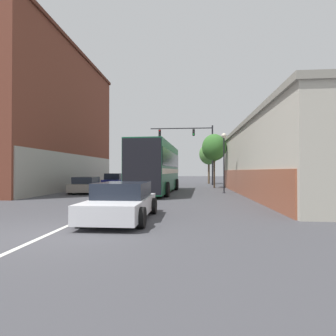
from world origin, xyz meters
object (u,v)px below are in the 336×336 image
parked_car_left_near (135,178)px  street_tree_far (209,154)px  hatchback_foreground (122,202)px  traffic_signal_gantry (195,143)px  parked_car_left_far (115,181)px  street_lamp (224,153)px  street_tree_near (214,148)px  bus (157,166)px  parked_car_left_mid (87,185)px

parked_car_left_near → street_tree_far: size_ratio=0.73×
hatchback_foreground → traffic_signal_gantry: (2.96, 22.54, 4.53)m
parked_car_left_far → street_lamp: size_ratio=0.85×
street_lamp → street_tree_near: street_tree_near is taller
bus → street_lamp: street_lamp is taller
hatchback_foreground → traffic_signal_gantry: 23.18m
traffic_signal_gantry → street_tree_near: 5.30m
parked_car_left_near → street_lamp: size_ratio=0.85×
parked_car_left_near → street_lamp: (10.81, -17.94, 2.47)m
parked_car_left_near → parked_car_left_mid: parked_car_left_near is taller
street_lamp → street_tree_far: size_ratio=0.86×
bus → street_tree_near: size_ratio=1.87×
street_lamp → street_tree_far: (-0.12, 14.98, 0.84)m
parked_car_left_mid → traffic_signal_gantry: 15.26m
parked_car_left_near → street_lamp: street_lamp is taller
parked_car_left_near → parked_car_left_mid: bearing=179.2°
parked_car_left_near → bus: bearing=-164.0°
street_lamp → street_tree_near: size_ratio=0.85×
parked_car_left_far → street_tree_far: bearing=-47.8°
street_lamp → bus: bearing=-177.2°
parked_car_left_far → traffic_signal_gantry: bearing=-56.2°
parked_car_left_mid → traffic_signal_gantry: (8.65, 11.72, 4.55)m
hatchback_foreground → street_tree_near: 18.67m
street_tree_near → parked_car_left_far: bearing=-175.3°
street_tree_far → street_lamp: bearing=-89.6°
hatchback_foreground → parked_car_left_mid: size_ratio=0.94×
parked_car_left_mid → parked_car_left_far: 6.07m
parked_car_left_far → traffic_signal_gantry: size_ratio=0.52×
hatchback_foreground → traffic_signal_gantry: traffic_signal_gantry is taller
parked_car_left_mid → street_lamp: size_ratio=0.98×
parked_car_left_near → parked_car_left_far: (0.57, -12.42, 0.03)m
hatchback_foreground → street_tree_far: (4.90, 26.33, 3.35)m
parked_car_left_near → parked_car_left_far: bearing=-178.5°
street_lamp → traffic_signal_gantry: bearing=100.4°
parked_car_left_far → street_tree_near: (10.06, 0.82, 3.41)m
parked_car_left_mid → street_lamp: 11.01m
bus → traffic_signal_gantry: size_ratio=1.35×
parked_car_left_mid → parked_car_left_far: (0.46, 6.05, 0.09)m
hatchback_foreground → street_lamp: size_ratio=0.92×
street_tree_far → parked_car_left_near: bearing=164.5°
street_tree_far → parked_car_left_far: bearing=-137.0°
parked_car_left_far → bus: bearing=-139.9°
parked_car_left_far → street_tree_near: 10.66m
bus → parked_car_left_mid: bus is taller
street_lamp → street_tree_near: bearing=91.6°
bus → street_lamp: (5.22, 0.26, 1.04)m
street_lamp → street_tree_far: street_tree_far is taller
street_tree_near → parked_car_left_near: bearing=132.5°
hatchback_foreground → parked_car_left_mid: bearing=27.5°
parked_car_left_far → street_tree_far: street_tree_far is taller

